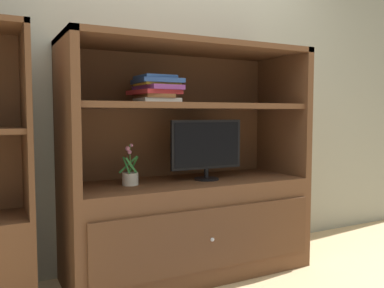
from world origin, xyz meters
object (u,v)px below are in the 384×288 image
(potted_plant, at_px, (130,177))
(magazine_stack, at_px, (156,89))
(media_console, at_px, (188,202))
(tv_monitor, at_px, (207,147))

(potted_plant, relative_size, magazine_stack, 0.75)
(magazine_stack, bearing_deg, media_console, 1.02)
(tv_monitor, relative_size, potted_plant, 2.02)
(tv_monitor, bearing_deg, potted_plant, 175.42)
(media_console, relative_size, potted_plant, 6.27)
(potted_plant, bearing_deg, magazine_stack, -3.80)
(media_console, bearing_deg, tv_monitor, -15.88)
(media_console, distance_m, potted_plant, 0.45)
(potted_plant, distance_m, magazine_stack, 0.58)
(media_console, height_order, magazine_stack, media_console)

